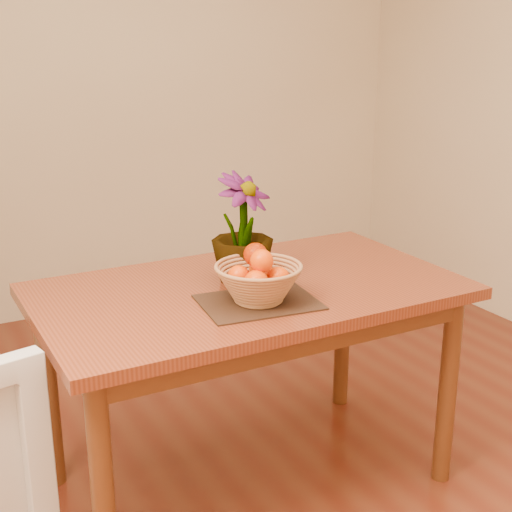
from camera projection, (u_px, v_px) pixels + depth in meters
name	position (u px, v px, depth m)	size (l,w,h in m)	color
wall_back	(80.00, 73.00, 3.83)	(4.00, 0.02, 2.70)	beige
table	(249.00, 310.00, 2.40)	(1.40, 0.80, 0.75)	maroon
placemat	(259.00, 302.00, 2.22)	(0.36, 0.27, 0.01)	#361C13
wicker_basket	(259.00, 285.00, 2.20)	(0.27, 0.27, 0.11)	#AA7346
orange_pile	(258.00, 268.00, 2.19)	(0.17, 0.18, 0.13)	#FA4904
potted_plant	(242.00, 229.00, 2.36)	(0.21, 0.21, 0.37)	#1B4213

